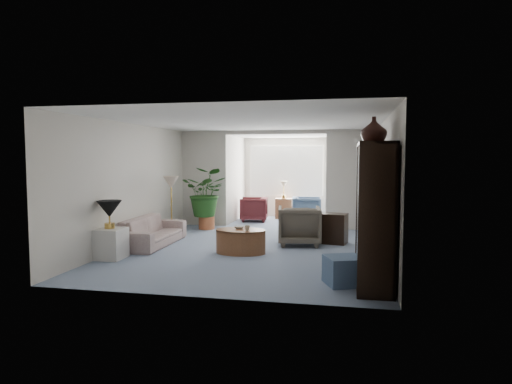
% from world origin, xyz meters
% --- Properties ---
extents(floor, '(6.00, 6.00, 0.00)m').
position_xyz_m(floor, '(0.00, 0.00, 0.00)').
color(floor, '#7C89A4').
rests_on(floor, ground).
extents(sunroom_floor, '(2.60, 2.60, 0.00)m').
position_xyz_m(sunroom_floor, '(0.00, 4.10, 0.00)').
color(sunroom_floor, '#7C89A4').
rests_on(sunroom_floor, ground).
extents(back_pier_left, '(1.20, 0.12, 2.50)m').
position_xyz_m(back_pier_left, '(-1.90, 3.00, 1.25)').
color(back_pier_left, beige).
rests_on(back_pier_left, ground).
extents(back_pier_right, '(1.20, 0.12, 2.50)m').
position_xyz_m(back_pier_right, '(1.90, 3.00, 1.25)').
color(back_pier_right, beige).
rests_on(back_pier_right, ground).
extents(back_header, '(2.60, 0.12, 0.10)m').
position_xyz_m(back_header, '(0.00, 3.00, 2.45)').
color(back_header, beige).
rests_on(back_header, back_pier_left).
extents(window_pane, '(2.20, 0.02, 1.50)m').
position_xyz_m(window_pane, '(0.00, 5.18, 1.40)').
color(window_pane, white).
extents(window_blinds, '(2.20, 0.02, 1.50)m').
position_xyz_m(window_blinds, '(0.00, 5.15, 1.40)').
color(window_blinds, white).
extents(framed_picture, '(0.04, 0.50, 0.40)m').
position_xyz_m(framed_picture, '(2.46, -0.10, 1.70)').
color(framed_picture, '#B2A78F').
extents(sofa, '(0.79, 1.98, 0.58)m').
position_xyz_m(sofa, '(-2.10, 0.18, 0.29)').
color(sofa, '#BFB3A2').
rests_on(sofa, ground).
extents(end_table, '(0.50, 0.50, 0.55)m').
position_xyz_m(end_table, '(-2.30, -1.17, 0.27)').
color(end_table, silver).
rests_on(end_table, ground).
extents(table_lamp, '(0.44, 0.44, 0.30)m').
position_xyz_m(table_lamp, '(-2.30, -1.17, 0.90)').
color(table_lamp, black).
rests_on(table_lamp, end_table).
extents(floor_lamp, '(0.36, 0.36, 0.28)m').
position_xyz_m(floor_lamp, '(-2.05, 1.10, 1.25)').
color(floor_lamp, beige).
rests_on(floor_lamp, ground).
extents(coffee_table, '(1.18, 1.18, 0.45)m').
position_xyz_m(coffee_table, '(-0.12, -0.24, 0.23)').
color(coffee_table, brown).
rests_on(coffee_table, ground).
extents(coffee_bowl, '(0.25, 0.25, 0.05)m').
position_xyz_m(coffee_bowl, '(-0.17, -0.14, 0.47)').
color(coffee_bowl, silver).
rests_on(coffee_bowl, coffee_table).
extents(coffee_cup, '(0.14, 0.14, 0.10)m').
position_xyz_m(coffee_cup, '(0.03, -0.34, 0.50)').
color(coffee_cup, beige).
rests_on(coffee_cup, coffee_table).
extents(wingback_chair, '(0.97, 0.99, 0.80)m').
position_xyz_m(wingback_chair, '(0.87, 0.81, 0.40)').
color(wingback_chair, '#585246').
rests_on(wingback_chair, ground).
extents(side_table_dark, '(0.60, 0.52, 0.63)m').
position_xyz_m(side_table_dark, '(1.57, 1.11, 0.32)').
color(side_table_dark, black).
rests_on(side_table_dark, ground).
extents(entertainment_cabinet, '(0.48, 1.82, 2.02)m').
position_xyz_m(entertainment_cabinet, '(2.23, -1.77, 1.01)').
color(entertainment_cabinet, black).
rests_on(entertainment_cabinet, ground).
extents(cabinet_urn, '(0.40, 0.40, 0.41)m').
position_xyz_m(cabinet_urn, '(2.23, -1.27, 2.22)').
color(cabinet_urn, black).
rests_on(cabinet_urn, entertainment_cabinet).
extents(ottoman, '(0.65, 0.65, 0.40)m').
position_xyz_m(ottoman, '(1.82, -2.01, 0.20)').
color(ottoman, slate).
rests_on(ottoman, ground).
extents(plant_pot, '(0.40, 0.40, 0.32)m').
position_xyz_m(plant_pot, '(-1.64, 2.40, 0.16)').
color(plant_pot, '#AD5832').
rests_on(plant_pot, ground).
extents(house_plant, '(1.11, 0.96, 1.23)m').
position_xyz_m(house_plant, '(-1.64, 2.40, 0.94)').
color(house_plant, '#214F1B').
rests_on(house_plant, plant_pot).
extents(sunroom_chair_blue, '(0.88, 0.86, 0.72)m').
position_xyz_m(sunroom_chair_blue, '(0.73, 4.03, 0.36)').
color(sunroom_chair_blue, slate).
rests_on(sunroom_chair_blue, ground).
extents(sunroom_chair_maroon, '(0.83, 0.81, 0.68)m').
position_xyz_m(sunroom_chair_maroon, '(-0.77, 4.03, 0.34)').
color(sunroom_chair_maroon, '#581E21').
rests_on(sunroom_chair_maroon, ground).
extents(sunroom_table, '(0.53, 0.43, 0.60)m').
position_xyz_m(sunroom_table, '(-0.02, 4.78, 0.30)').
color(sunroom_table, brown).
rests_on(sunroom_table, ground).
extents(shelf_clutter, '(0.30, 0.58, 1.06)m').
position_xyz_m(shelf_clutter, '(2.18, -2.07, 1.09)').
color(shelf_clutter, '#3C3A38').
rests_on(shelf_clutter, entertainment_cabinet).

